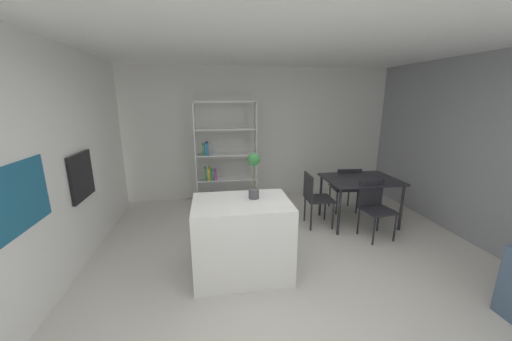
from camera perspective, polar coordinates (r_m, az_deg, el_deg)
ground_plane at (r=3.58m, az=4.64°, el=-21.24°), size 8.46×8.46×0.00m
ceiling_slab at (r=2.98m, az=5.83°, el=26.74°), size 6.16×6.16×0.06m
back_partition at (r=5.96m, az=-2.00°, el=7.33°), size 6.16×0.06×2.70m
cabinet_niche_splashback at (r=3.12m, az=-40.88°, el=-4.83°), size 0.01×1.03×0.61m
built_in_oven at (r=4.21m, az=-31.69°, el=-0.93°), size 0.06×0.59×0.59m
kitchen_island at (r=3.48m, az=-2.83°, el=-13.36°), size 1.13×0.78×0.93m
potted_plant_on_island at (r=3.29m, az=-0.46°, el=-0.23°), size 0.15×0.15×0.55m
open_bookshelf at (r=5.57m, az=-6.76°, el=2.48°), size 1.18×0.31×2.03m
dining_table at (r=5.04m, az=20.23°, el=-2.35°), size 1.17×0.89×0.79m
dining_chair_island_side at (r=4.76m, az=11.57°, el=-4.80°), size 0.44×0.45×0.89m
dining_chair_far at (r=5.48m, az=17.64°, el=-2.91°), size 0.48×0.48×0.86m
dining_chair_near at (r=4.70m, az=22.67°, el=-6.16°), size 0.49×0.47×0.87m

